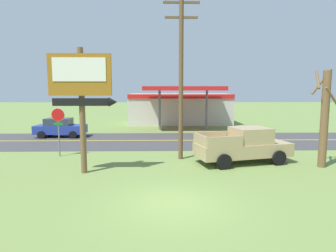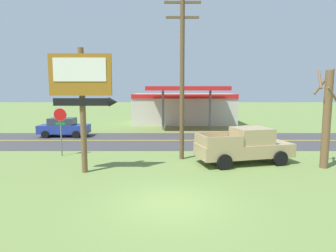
{
  "view_description": "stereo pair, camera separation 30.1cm",
  "coord_description": "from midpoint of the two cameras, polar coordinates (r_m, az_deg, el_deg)",
  "views": [
    {
      "loc": [
        -0.39,
        -9.84,
        4.0
      ],
      "look_at": [
        0.0,
        8.0,
        1.8
      ],
      "focal_mm": 30.83,
      "sensor_mm": 36.0,
      "label": 1
    },
    {
      "loc": [
        -0.09,
        -9.84,
        4.0
      ],
      "look_at": [
        0.0,
        8.0,
        1.8
      ],
      "focal_mm": 30.83,
      "sensor_mm": 36.0,
      "label": 2
    }
  ],
  "objects": [
    {
      "name": "ground_plane",
      "position": [
        10.63,
        1.06,
        -15.08
      ],
      "size": [
        180.0,
        180.0,
        0.0
      ],
      "primitive_type": "plane",
      "color": "olive"
    },
    {
      "name": "gas_station",
      "position": [
        35.06,
        3.05,
        3.65
      ],
      "size": [
        12.0,
        11.5,
        4.4
      ],
      "color": "beige",
      "rests_on": "ground"
    },
    {
      "name": "road_centre_line",
      "position": [
        23.19,
        0.31,
        -2.85
      ],
      "size": [
        126.0,
        0.2,
        0.01
      ],
      "primitive_type": "cube",
      "color": "gold",
      "rests_on": "road_asphalt"
    },
    {
      "name": "motel_sign",
      "position": [
        14.24,
        -16.23,
        7.16
      ],
      "size": [
        3.18,
        0.54,
        6.0
      ],
      "color": "brown",
      "rests_on": "ground"
    },
    {
      "name": "road_asphalt",
      "position": [
        23.19,
        0.31,
        -2.88
      ],
      "size": [
        140.0,
        8.0,
        0.02
      ],
      "primitive_type": "cube",
      "color": "#3D3D3F",
      "rests_on": "ground"
    },
    {
      "name": "bare_tree",
      "position": [
        16.87,
        29.18,
        1.77
      ],
      "size": [
        1.81,
        1.85,
        5.67
      ],
      "color": "brown",
      "rests_on": "ground"
    },
    {
      "name": "utility_pole",
      "position": [
        16.68,
        3.05,
        10.43
      ],
      "size": [
        2.04,
        0.26,
        9.34
      ],
      "color": "brown",
      "rests_on": "ground"
    },
    {
      "name": "pickup_tan_parked_on_lawn",
      "position": [
        16.54,
        15.19,
        -3.8
      ],
      "size": [
        5.52,
        3.15,
        1.96
      ],
      "color": "tan",
      "rests_on": "ground"
    },
    {
      "name": "car_blue_mid_lane",
      "position": [
        26.58,
        -19.88,
        -0.24
      ],
      "size": [
        4.2,
        2.0,
        1.64
      ],
      "color": "#233893",
      "rests_on": "ground"
    },
    {
      "name": "stop_sign",
      "position": [
        18.68,
        -20.34,
        0.52
      ],
      "size": [
        0.8,
        0.08,
        2.95
      ],
      "color": "slate",
      "rests_on": "ground"
    }
  ]
}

